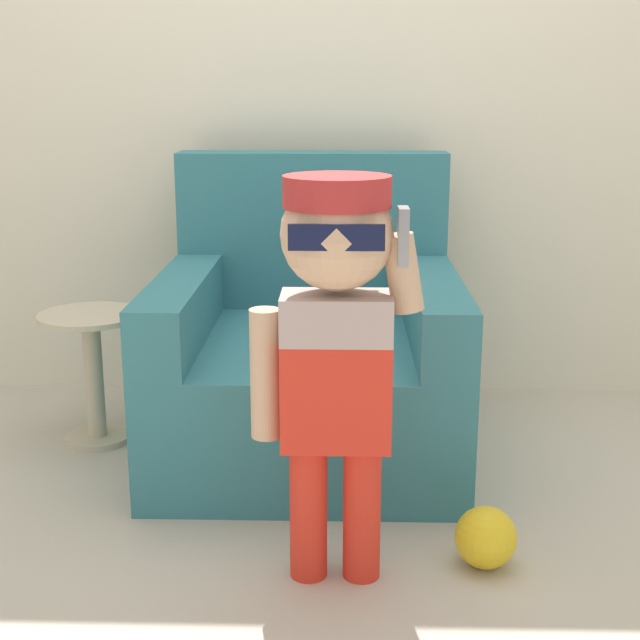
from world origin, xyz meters
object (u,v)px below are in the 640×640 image
person_child (335,319)px  toy_ball (486,537)px  side_table (93,364)px  armchair (309,354)px

person_child → toy_ball: person_child is taller
person_child → side_table: (-0.83, 0.86, -0.39)m
person_child → side_table: 1.26m
armchair → toy_ball: size_ratio=6.56×
person_child → toy_ball: size_ratio=6.28×
side_table → toy_ball: bearing=-33.6°
toy_ball → armchair: bearing=120.4°
person_child → side_table: size_ratio=2.19×
armchair → person_child: person_child is taller
toy_ball → person_child: bearing=-171.9°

